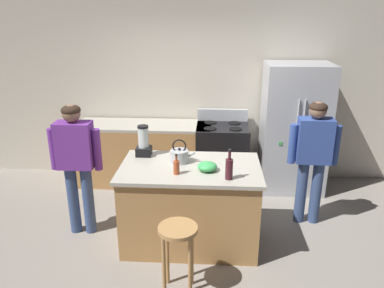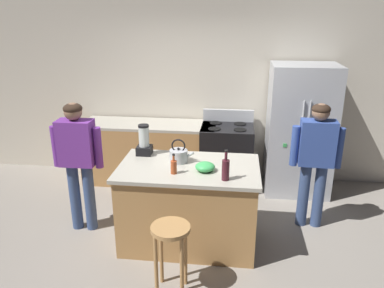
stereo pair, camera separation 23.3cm
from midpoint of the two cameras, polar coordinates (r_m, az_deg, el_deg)
ground_plane at (r=4.50m, az=1.06°, el=-14.45°), size 14.00×14.00×0.00m
back_wall at (r=5.79m, az=3.13°, el=7.94°), size 8.00×0.10×2.70m
kitchen_island at (r=4.26m, az=1.10°, el=-9.21°), size 1.52×0.92×0.94m
back_counter_run at (r=5.77m, az=-5.26°, el=-1.32°), size 2.00×0.64×0.94m
refrigerator at (r=5.54m, az=17.24°, el=1.99°), size 0.90×0.73×1.85m
stove_range at (r=5.62m, az=6.47°, el=-1.81°), size 0.76×0.65×1.12m
person_by_island_left at (r=4.47m, az=-15.57°, el=-1.71°), size 0.59×0.23×1.57m
person_by_sink_right at (r=4.65m, az=19.70°, el=-1.54°), size 0.59×0.23×1.55m
bar_stool at (r=3.51m, az=-1.28°, el=-14.71°), size 0.36×0.36×0.71m
blender_appliance at (r=4.36m, az=-5.78°, el=0.29°), size 0.17×0.17×0.36m
bottle_wine at (r=3.72m, az=6.94°, el=-3.82°), size 0.08×0.08×0.32m
bottle_cooking_sauce at (r=3.85m, az=-1.06°, el=-3.46°), size 0.06×0.06×0.22m
mixing_bowl at (r=3.93m, az=3.71°, el=-3.50°), size 0.21×0.21×0.09m
tea_kettle at (r=4.14m, az=-0.43°, el=-1.74°), size 0.28×0.20×0.27m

